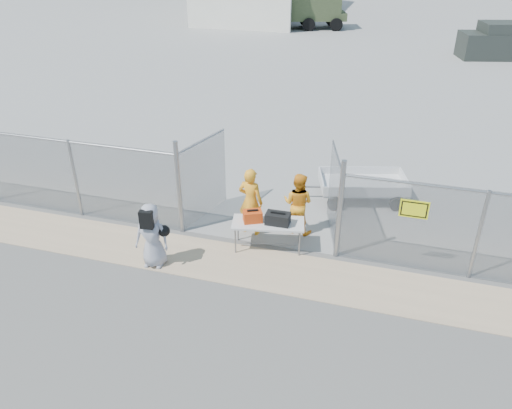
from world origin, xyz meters
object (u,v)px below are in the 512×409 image
(security_worker_left, at_px, (251,202))
(security_worker_right, at_px, (298,203))
(folding_table, at_px, (268,235))
(utility_trailer, at_px, (362,187))
(visitor, at_px, (152,235))

(security_worker_left, bearing_deg, security_worker_right, -150.94)
(folding_table, relative_size, utility_trailer, 0.54)
(security_worker_left, height_order, visitor, security_worker_left)
(security_worker_right, bearing_deg, visitor, 49.66)
(security_worker_right, xyz_separation_m, utility_trailer, (1.43, 2.26, -0.43))
(security_worker_right, bearing_deg, security_worker_left, 29.71)
(folding_table, distance_m, security_worker_right, 1.20)
(security_worker_left, bearing_deg, folding_table, 146.09)
(security_worker_left, xyz_separation_m, visitor, (-1.75, -1.99, -0.11))
(folding_table, relative_size, visitor, 1.09)
(security_worker_left, relative_size, visitor, 1.14)
(folding_table, bearing_deg, security_worker_left, 124.84)
(security_worker_right, height_order, visitor, security_worker_right)
(folding_table, xyz_separation_m, security_worker_left, (-0.62, 0.58, 0.54))
(folding_table, height_order, visitor, visitor)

